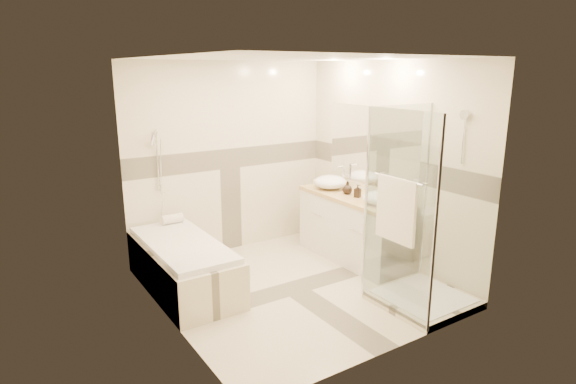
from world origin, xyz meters
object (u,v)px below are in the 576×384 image
bathtub (183,263)px  amenity_bottle_b (347,188)px  vanity (353,228)px  shower_enclosure (412,258)px  vessel_sink_far (378,198)px  amenity_bottle_a (358,191)px  vessel_sink_near (330,182)px

bathtub → amenity_bottle_b: (2.13, -0.24, 0.62)m
vanity → shower_enclosure: 1.31m
shower_enclosure → bathtub: bearing=138.9°
vanity → amenity_bottle_b: size_ratio=9.96×
vessel_sink_far → amenity_bottle_a: 0.37m
shower_enclosure → vessel_sink_near: size_ratio=4.66×
vessel_sink_far → bathtub: bearing=159.4°
bathtub → vessel_sink_far: bearing=-20.6°
shower_enclosure → amenity_bottle_b: bearing=78.8°
vanity → vessel_sink_far: bearing=-92.5°
vanity → vessel_sink_near: bearing=92.5°
vanity → vessel_sink_near: size_ratio=3.70×
vanity → shower_enclosure: shower_enclosure is taller
bathtub → vanity: size_ratio=1.05×
vessel_sink_far → amenity_bottle_b: (0.00, 0.56, 0.01)m
vessel_sink_near → amenity_bottle_b: vessel_sink_near is taller
vanity → vessel_sink_far: vessel_sink_far is taller
shower_enclosure → vessel_sink_near: bearing=81.0°
vessel_sink_near → bathtub: bearing=-177.0°
vanity → amenity_bottle_b: amenity_bottle_b is taller
vanity → amenity_bottle_b: 0.52m
vanity → vessel_sink_far: (-0.02, -0.45, 0.50)m
vanity → vessel_sink_far: 0.67m
vessel_sink_near → vessel_sink_far: vessel_sink_near is taller
vanity → amenity_bottle_b: bearing=100.2°
shower_enclosure → vessel_sink_far: 0.96m
shower_enclosure → amenity_bottle_a: (0.27, 1.19, 0.42)m
bathtub → vessel_sink_far: vessel_sink_far is taller
shower_enclosure → amenity_bottle_a: size_ratio=12.74×
amenity_bottle_b → vessel_sink_far: bearing=-90.0°
vessel_sink_near → amenity_bottle_b: bearing=-90.0°
shower_enclosure → amenity_bottle_b: shower_enclosure is taller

